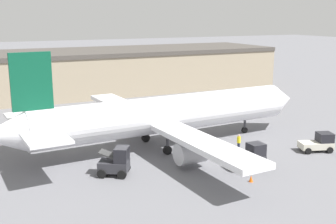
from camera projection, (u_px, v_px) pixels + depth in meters
The scene contains 8 objects.
ground_plane at pixel (168, 146), 44.95m from camera, with size 400.00×400.00×0.00m, color slate.
terminal_building at pixel (6, 76), 69.80m from camera, with size 98.26×17.41×7.54m.
airplane at pixel (161, 115), 43.77m from camera, with size 36.22×32.18×10.52m.
ground_crew_worker at pixel (239, 142), 43.24m from camera, with size 0.37×0.37×1.70m.
baggage_tug at pixel (319, 143), 43.00m from camera, with size 3.63×2.74×1.92m.
belt_loader_truck at pixel (116, 162), 36.49m from camera, with size 3.26×3.10×2.54m.
pushback_tug at pixel (250, 157), 38.23m from camera, with size 3.18×1.88×2.26m.
safety_cone_near at pixel (251, 179), 35.16m from camera, with size 0.36×0.36×0.55m.
Camera 1 is at (-18.86, -38.64, 13.59)m, focal length 45.00 mm.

